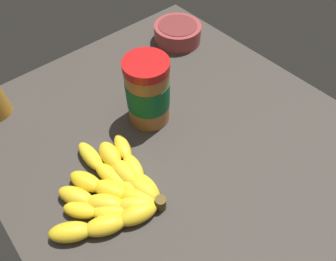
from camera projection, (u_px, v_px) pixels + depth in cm
name	position (u px, v px, depth cm)	size (l,w,h in cm)	color
ground_plane	(169.00, 137.00, 68.79)	(77.66, 73.14, 4.84)	#38332D
banana_bunch	(115.00, 191.00, 55.88)	(22.78, 23.42, 3.67)	yellow
peanut_butter_jar	(148.00, 92.00, 63.16)	(9.36, 9.36, 15.88)	#9E602D
small_bowl	(178.00, 33.00, 85.40)	(13.25, 13.25, 5.10)	#993838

